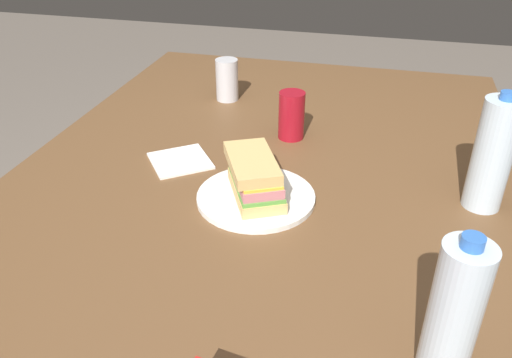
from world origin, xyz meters
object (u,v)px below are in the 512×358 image
(soda_can_silver, at_px, (227,80))
(soda_can_red, at_px, (292,115))
(paper_plate, at_px, (256,197))
(dining_table, at_px, (260,219))
(water_bottle_spare, at_px, (454,314))
(sandwich, at_px, (255,177))
(water_bottle_tall, at_px, (493,155))

(soda_can_silver, bearing_deg, soda_can_red, -131.70)
(paper_plate, relative_size, soda_can_silver, 2.03)
(soda_can_red, bearing_deg, dining_table, 177.15)
(paper_plate, bearing_deg, dining_table, 0.16)
(dining_table, xyz_separation_m, paper_plate, (-0.03, -0.00, 0.08))
(dining_table, distance_m, water_bottle_spare, 0.56)
(paper_plate, relative_size, sandwich, 1.23)
(dining_table, xyz_separation_m, soda_can_red, (0.28, -0.01, 0.13))
(paper_plate, height_order, sandwich, sandwich)
(dining_table, xyz_separation_m, water_bottle_tall, (0.06, -0.45, 0.19))
(dining_table, height_order, water_bottle_tall, water_bottle_tall)
(water_bottle_tall, height_order, water_bottle_spare, water_bottle_tall)
(water_bottle_spare, relative_size, soda_can_silver, 1.91)
(dining_table, bearing_deg, soda_can_silver, 24.34)
(water_bottle_spare, distance_m, soda_can_silver, 1.05)
(dining_table, height_order, soda_can_red, soda_can_red)
(soda_can_silver, bearing_deg, water_bottle_spare, -147.05)
(paper_plate, distance_m, soda_can_silver, 0.57)
(water_bottle_tall, xyz_separation_m, soda_can_silver, (0.42, 0.67, -0.06))
(paper_plate, distance_m, sandwich, 0.05)
(paper_plate, bearing_deg, soda_can_silver, 22.99)
(sandwich, height_order, water_bottle_tall, water_bottle_tall)
(dining_table, height_order, soda_can_silver, soda_can_silver)
(dining_table, distance_m, water_bottle_tall, 0.49)
(dining_table, xyz_separation_m, sandwich, (-0.03, 0.00, 0.12))
(sandwich, bearing_deg, paper_plate, -127.13)
(sandwich, distance_m, soda_can_silver, 0.56)
(soda_can_silver, bearing_deg, water_bottle_tall, -122.27)
(water_bottle_spare, bearing_deg, soda_can_red, 26.63)
(sandwich, relative_size, soda_can_red, 1.64)
(sandwich, bearing_deg, dining_table, -6.20)
(water_bottle_spare, bearing_deg, paper_plate, 44.04)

